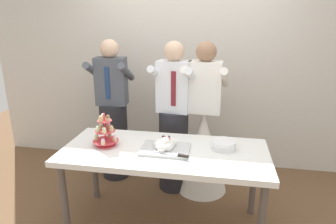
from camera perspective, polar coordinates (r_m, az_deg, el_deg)
name	(u,v)px	position (r m, az deg, el deg)	size (l,w,h in m)	color
ground_plane	(165,224)	(3.05, -0.63, -20.51)	(8.00, 8.00, 0.00)	brown
rear_wall	(186,53)	(3.83, 3.35, 11.06)	(5.20, 0.10, 2.90)	beige
dessert_table	(164,157)	(2.68, -0.68, -8.61)	(1.80, 0.80, 0.78)	white
cupcake_stand	(105,133)	(2.74, -11.88, -3.95)	(0.23, 0.23, 0.31)	#D83F4C
main_cake_tray	(165,146)	(2.61, -0.58, -6.55)	(0.43, 0.32, 0.13)	silver
plate_stack	(224,145)	(2.69, 10.52, -6.15)	(0.22, 0.22, 0.08)	white
person_groom	(174,126)	(3.27, 1.09, -2.74)	(0.51, 0.54, 1.66)	#232328
person_bride	(203,141)	(3.32, 6.66, -5.56)	(0.56, 0.56, 1.66)	white
person_guest	(113,118)	(3.59, -10.35, -1.18)	(0.49, 0.52, 1.66)	#232328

